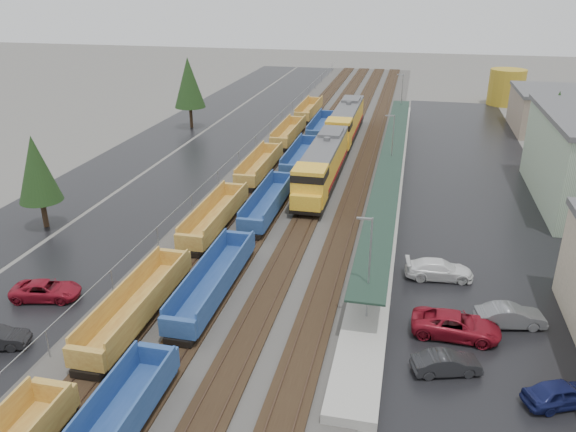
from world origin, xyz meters
name	(u,v)px	position (x,y,z in m)	size (l,w,h in m)	color
ballast_strip	(323,154)	(0.00, 60.00, 0.04)	(20.00, 160.00, 0.08)	#302D2B
trackbed	(323,153)	(0.00, 60.00, 0.16)	(14.60, 160.00, 0.22)	black
west_parking_lot	(219,147)	(-15.00, 60.00, 0.01)	(10.00, 160.00, 0.02)	black
west_road	(153,143)	(-25.00, 60.00, 0.01)	(9.00, 160.00, 0.02)	black
east_commuter_lot	(474,189)	(19.00, 50.00, 0.01)	(16.00, 100.00, 0.02)	black
station_platform	(390,177)	(9.50, 50.01, 0.73)	(3.00, 80.00, 8.00)	#9E9B93
chainlink_fence	(253,141)	(-9.50, 58.44, 1.61)	(0.08, 160.04, 2.02)	gray
distant_hills	(512,45)	(44.79, 210.68, 0.00)	(301.00, 140.00, 25.20)	#465340
tree_west_near	(36,169)	(-22.00, 30.00, 5.82)	(3.96, 3.96, 9.00)	#332316
tree_west_far	(189,83)	(-23.00, 70.00, 7.12)	(4.84, 4.84, 11.00)	#332316
tree_east	(555,121)	(28.00, 58.00, 6.47)	(4.40, 4.40, 10.00)	#332316
locomotive_lead	(322,165)	(2.00, 46.76, 2.61)	(3.33, 21.92, 4.96)	black
locomotive_trail	(346,123)	(2.00, 67.76, 2.61)	(3.33, 21.92, 4.96)	black
well_string_yellow	(216,217)	(-6.00, 33.27, 1.15)	(2.58, 110.42, 2.29)	#AA712F
well_string_blue	(245,236)	(-2.00, 29.74, 1.13)	(2.52, 96.30, 2.24)	navy
storage_tank	(506,87)	(28.29, 99.85, 3.29)	(6.59, 6.59, 6.59)	#B39123
parked_car_west_c	(46,290)	(-13.96, 18.30, 0.69)	(4.99, 2.30, 1.39)	maroon
parked_car_east_a	(447,363)	(14.67, 15.92, 0.68)	(4.13, 1.44, 1.36)	black
parked_car_east_b	(456,325)	(15.41, 20.04, 0.81)	(5.81, 2.68, 1.61)	maroon
parked_car_east_c	(439,270)	(14.52, 27.82, 0.77)	(5.29, 2.15, 1.54)	white
parked_car_east_d	(561,394)	(20.79, 14.48, 0.73)	(4.29, 1.73, 1.46)	#151B4F
parked_car_east_e	(510,316)	(19.09, 22.00, 0.77)	(4.66, 1.63, 1.54)	slate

